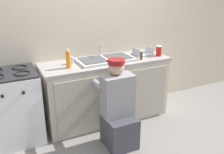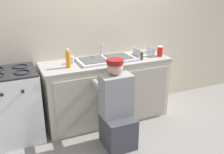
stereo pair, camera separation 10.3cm
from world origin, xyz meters
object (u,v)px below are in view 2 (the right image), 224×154
at_px(sink_double_basin, 106,59).
at_px(soda_cup_red, 160,51).
at_px(stove_range, 14,105).
at_px(soap_bottle_orange, 68,59).
at_px(plumber_person, 117,111).
at_px(spice_bottle_pepper, 142,56).
at_px(dish_rack_tray, 144,53).
at_px(water_glass, 72,60).

xyz_separation_m(sink_double_basin, soda_cup_red, (0.80, -0.13, 0.06)).
height_order(stove_range, soap_bottle_orange, soap_bottle_orange).
xyz_separation_m(sink_double_basin, plumber_person, (-0.14, -0.66, -0.47)).
xyz_separation_m(stove_range, plumber_person, (1.14, -0.66, -0.01)).
height_order(soap_bottle_orange, spice_bottle_pepper, soap_bottle_orange).
bearing_deg(spice_bottle_pepper, sink_double_basin, 159.05).
bearing_deg(stove_range, soda_cup_red, -3.62).
bearing_deg(soda_cup_red, plumber_person, -150.76).
xyz_separation_m(sink_double_basin, soap_bottle_orange, (-0.56, -0.09, 0.09)).
distance_m(spice_bottle_pepper, dish_rack_tray, 0.26).
distance_m(soap_bottle_orange, soda_cup_red, 1.37).
bearing_deg(water_glass, dish_rack_tray, -1.82).
bearing_deg(sink_double_basin, dish_rack_tray, 2.18).
relative_size(soap_bottle_orange, dish_rack_tray, 0.89).
bearing_deg(soap_bottle_orange, sink_double_basin, 9.44).
bearing_deg(plumber_person, stove_range, 149.94).
bearing_deg(spice_bottle_pepper, dish_rack_tray, 52.95).
relative_size(plumber_person, soda_cup_red, 7.26).
bearing_deg(soap_bottle_orange, plumber_person, -53.24).
relative_size(stove_range, soda_cup_red, 6.19).
distance_m(soap_bottle_orange, water_glass, 0.18).
distance_m(stove_range, plumber_person, 1.31).
bearing_deg(soda_cup_red, sink_double_basin, 170.56).
bearing_deg(spice_bottle_pepper, plumber_person, -141.70).
height_order(plumber_person, dish_rack_tray, plumber_person).
bearing_deg(water_glass, sink_double_basin, -6.99).
height_order(sink_double_basin, water_glass, sink_double_basin).
distance_m(sink_double_basin, spice_bottle_pepper, 0.50).
height_order(soap_bottle_orange, dish_rack_tray, soap_bottle_orange).
height_order(stove_range, soda_cup_red, soda_cup_red).
distance_m(stove_range, soda_cup_red, 2.15).
bearing_deg(dish_rack_tray, soap_bottle_orange, -174.36).
bearing_deg(plumber_person, soap_bottle_orange, 126.76).
distance_m(spice_bottle_pepper, soda_cup_red, 0.34).
distance_m(plumber_person, soda_cup_red, 1.20).
height_order(stove_range, dish_rack_tray, dish_rack_tray).
bearing_deg(spice_bottle_pepper, soda_cup_red, 7.94).
height_order(plumber_person, water_glass, plumber_person).
xyz_separation_m(soap_bottle_orange, water_glass, (0.08, 0.15, -0.06)).
height_order(spice_bottle_pepper, dish_rack_tray, dish_rack_tray).
relative_size(soda_cup_red, dish_rack_tray, 0.54).
bearing_deg(soda_cup_red, stove_range, 176.38).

